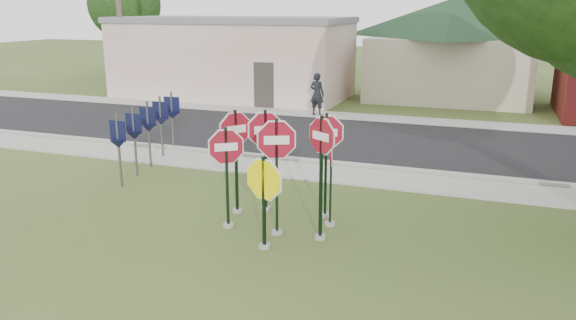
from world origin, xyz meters
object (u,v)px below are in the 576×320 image
(stop_sign_center, at_px, (277,159))
(pedestrian, at_px, (317,94))
(utility_pole_near, at_px, (118,2))
(stop_sign_left, at_px, (227,164))
(stop_sign_yellow, at_px, (264,192))

(stop_sign_center, bearing_deg, pedestrian, 103.62)
(utility_pole_near, bearing_deg, stop_sign_left, -47.81)
(utility_pole_near, xyz_separation_m, pedestrian, (10.94, -1.17, -3.97))
(stop_sign_yellow, bearing_deg, utility_pole_near, 133.19)
(pedestrian, bearing_deg, stop_sign_left, 111.66)
(stop_sign_left, bearing_deg, utility_pole_near, 132.19)
(stop_sign_yellow, height_order, pedestrian, stop_sign_yellow)
(stop_sign_center, distance_m, pedestrian, 13.53)
(stop_sign_center, height_order, pedestrian, stop_sign_center)
(pedestrian, bearing_deg, stop_sign_yellow, 115.87)
(pedestrian, bearing_deg, utility_pole_near, 6.76)
(stop_sign_left, bearing_deg, stop_sign_center, 0.17)
(stop_sign_left, bearing_deg, pedestrian, 98.78)
(utility_pole_near, distance_m, pedestrian, 11.70)
(stop_sign_yellow, xyz_separation_m, pedestrian, (-3.21, 13.90, -0.19))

